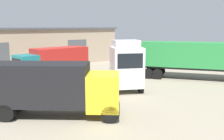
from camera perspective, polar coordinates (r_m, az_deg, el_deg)
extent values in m
plane|color=gray|center=(24.65, -0.81, -3.49)|extent=(60.00, 60.00, 0.00)
cube|color=tan|center=(40.48, -18.18, 4.81)|extent=(26.05, 9.71, 5.10)
cube|color=#474C51|center=(40.36, -18.38, 8.59)|extent=(26.55, 10.21, 0.25)
cube|color=#4C5156|center=(38.92, -7.54, 3.92)|extent=(3.20, 0.08, 3.60)
cube|color=silver|center=(22.10, 3.17, 0.65)|extent=(3.35, 3.31, 3.35)
cube|color=silver|center=(22.07, 3.08, 5.75)|extent=(2.65, 2.49, 0.60)
cube|color=black|center=(20.88, 3.98, 1.98)|extent=(1.87, 1.09, 1.21)
cube|color=#232326|center=(25.37, 1.37, -1.74)|extent=(3.63, 4.35, 0.24)
cylinder|color=#B2B2B7|center=(25.07, 3.90, -2.29)|extent=(1.02, 1.23, 0.56)
cylinder|color=black|center=(22.15, 6.28, -3.78)|extent=(0.73, 0.98, 0.95)
cylinder|color=black|center=(21.60, 0.69, -4.07)|extent=(0.73, 0.98, 0.95)
cylinder|color=black|center=(26.16, 3.46, -1.68)|extent=(0.73, 0.98, 0.95)
cylinder|color=black|center=(25.69, -1.29, -1.87)|extent=(0.73, 0.98, 0.95)
cylinder|color=black|center=(27.01, 2.98, -1.32)|extent=(0.73, 0.98, 0.95)
cylinder|color=black|center=(26.56, -1.63, -1.49)|extent=(0.73, 0.98, 0.95)
cube|color=#28843D|center=(28.59, 18.92, 3.15)|extent=(8.50, 11.80, 2.56)
cube|color=#232326|center=(28.76, 18.77, 0.38)|extent=(7.85, 11.41, 0.24)
cylinder|color=black|center=(30.22, 10.45, -0.16)|extent=(0.82, 1.09, 1.09)
cylinder|color=black|center=(28.08, 9.83, -0.88)|extent=(0.82, 1.09, 1.09)
cylinder|color=black|center=(30.37, 8.59, -0.06)|extent=(0.82, 1.09, 1.09)
cylinder|color=black|center=(28.24, 7.82, -0.77)|extent=(0.82, 1.09, 1.09)
cube|color=yellow|center=(16.05, -1.86, -4.64)|extent=(3.02, 3.05, 2.20)
cube|color=black|center=(15.93, 1.44, -3.29)|extent=(1.42, 1.54, 0.88)
cube|color=black|center=(16.73, -16.10, -2.92)|extent=(6.30, 6.04, 2.56)
cylinder|color=black|center=(17.33, -0.12, -7.33)|extent=(0.98, 0.93, 1.05)
cylinder|color=black|center=(15.34, -0.40, -9.61)|extent=(0.98, 0.93, 1.05)
cylinder|color=black|center=(18.58, -19.52, -6.73)|extent=(0.98, 0.93, 1.05)
cylinder|color=black|center=(16.74, -22.14, -8.68)|extent=(0.98, 0.93, 1.05)
cylinder|color=black|center=(18.97, -22.35, -6.58)|extent=(0.98, 0.93, 1.05)
cube|color=#197075|center=(27.53, -18.20, 0.83)|extent=(2.03, 2.50, 2.20)
cube|color=black|center=(27.10, -19.99, 1.44)|extent=(0.19, 2.02, 0.88)
cube|color=red|center=(29.38, -11.24, 2.41)|extent=(6.17, 2.74, 2.48)
cylinder|color=black|center=(26.59, -17.96, -1.87)|extent=(1.04, 0.36, 1.03)
cylinder|color=black|center=(28.47, -19.81, -1.24)|extent=(1.04, 0.36, 1.03)
cylinder|color=black|center=(29.53, -7.73, -0.38)|extent=(1.04, 0.36, 1.03)
cylinder|color=black|center=(31.23, -10.00, 0.10)|extent=(1.04, 0.36, 1.03)
cylinder|color=black|center=(30.12, -6.19, -0.16)|extent=(1.04, 0.36, 1.03)
cylinder|color=black|center=(31.79, -8.50, 0.31)|extent=(1.04, 0.36, 1.03)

